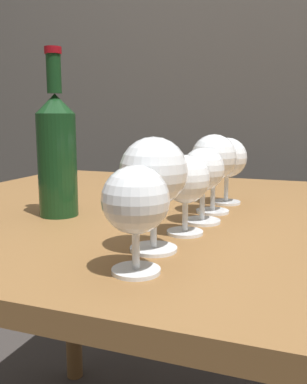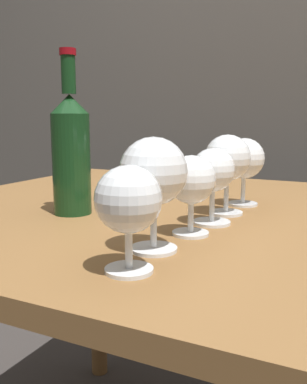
% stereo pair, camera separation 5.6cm
% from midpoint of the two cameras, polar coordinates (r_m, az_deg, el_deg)
% --- Properties ---
extents(dining_table, '(1.28, 0.95, 0.74)m').
position_cam_midpoint_polar(dining_table, '(0.85, 11.64, -8.55)').
color(dining_table, brown).
rests_on(dining_table, ground_plane).
extents(wine_glass_white, '(0.08, 0.08, 0.13)m').
position_cam_midpoint_polar(wine_glass_white, '(0.48, -0.08, -1.34)').
color(wine_glass_white, white).
rests_on(wine_glass_white, dining_table).
extents(wine_glass_pinot, '(0.09, 0.09, 0.15)m').
position_cam_midpoint_polar(wine_glass_pinot, '(0.56, 2.88, 2.38)').
color(wine_glass_pinot, white).
rests_on(wine_glass_pinot, dining_table).
extents(wine_glass_amber, '(0.07, 0.07, 0.12)m').
position_cam_midpoint_polar(wine_glass_amber, '(0.65, 7.60, 1.37)').
color(wine_glass_amber, white).
rests_on(wine_glass_amber, dining_table).
extents(wine_glass_rose, '(0.07, 0.07, 0.13)m').
position_cam_midpoint_polar(wine_glass_rose, '(0.72, 9.94, 2.60)').
color(wine_glass_rose, white).
rests_on(wine_glass_rose, dining_table).
extents(wine_glass_merlot, '(0.09, 0.09, 0.15)m').
position_cam_midpoint_polar(wine_glass_merlot, '(0.80, 11.70, 4.33)').
color(wine_glass_merlot, white).
rests_on(wine_glass_merlot, dining_table).
extents(wine_glass_port, '(0.08, 0.08, 0.14)m').
position_cam_midpoint_polar(wine_glass_port, '(0.89, 13.89, 4.19)').
color(wine_glass_port, white).
rests_on(wine_glass_port, dining_table).
extents(wine_bottle, '(0.07, 0.07, 0.30)m').
position_cam_midpoint_polar(wine_bottle, '(0.79, -9.05, 5.44)').
color(wine_bottle, '#143819').
rests_on(wine_bottle, dining_table).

